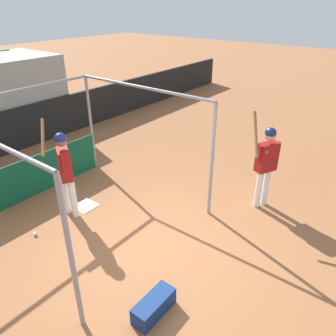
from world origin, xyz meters
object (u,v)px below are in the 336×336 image
object	(u,v)px
player_waiting	(266,160)
equipment_bag	(154,306)
baseball	(35,234)
player_batter	(64,167)

from	to	relation	value
player_waiting	equipment_bag	world-z (taller)	player_waiting
player_waiting	baseball	bearing A→B (deg)	-12.99
player_batter	equipment_bag	bearing A→B (deg)	-166.77
player_batter	player_waiting	xyz separation A→B (m)	(2.73, -3.01, -0.02)
player_batter	baseball	world-z (taller)	player_batter
player_waiting	baseball	distance (m)	4.80
player_waiting	equipment_bag	xyz separation A→B (m)	(-3.56, 0.05, -0.96)
equipment_bag	player_batter	bearing A→B (deg)	74.32
player_waiting	equipment_bag	size ratio (longest dim) A/B	3.02
player_waiting	equipment_bag	bearing A→B (deg)	25.57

